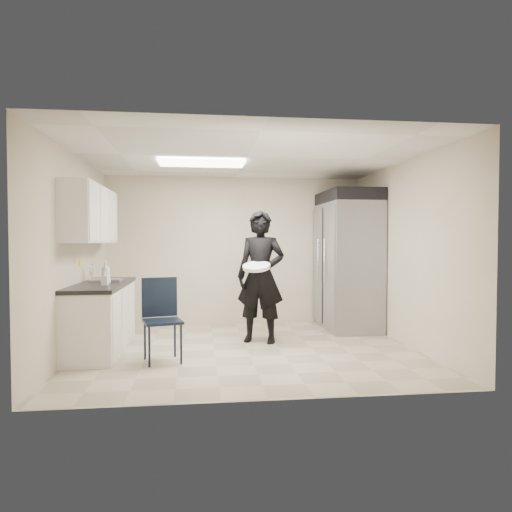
{
  "coord_description": "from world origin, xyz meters",
  "views": [
    {
      "loc": [
        -0.63,
        -6.12,
        1.48
      ],
      "look_at": [
        0.15,
        0.2,
        1.26
      ],
      "focal_mm": 32.0,
      "sensor_mm": 36.0,
      "label": 1
    }
  ],
  "objects": [
    {
      "name": "floor",
      "position": [
        0.0,
        0.0,
        0.0
      ],
      "size": [
        4.5,
        4.5,
        0.0
      ],
      "primitive_type": "plane",
      "color": "#B5A68E",
      "rests_on": "ground"
    },
    {
      "name": "fridge_compressor",
      "position": [
        1.83,
        1.27,
        2.2
      ],
      "size": [
        0.8,
        1.35,
        0.2
      ],
      "primitive_type": "cube",
      "color": "black",
      "rests_on": "commercial_fridge"
    },
    {
      "name": "countertop",
      "position": [
        -1.95,
        0.2,
        0.89
      ],
      "size": [
        0.64,
        1.95,
        0.05
      ],
      "primitive_type": "cube",
      "color": "black",
      "rests_on": "lower_counter"
    },
    {
      "name": "soap_bottle_a",
      "position": [
        -1.84,
        -0.05,
        1.06
      ],
      "size": [
        0.13,
        0.13,
        0.31
      ],
      "primitive_type": "imported",
      "rotation": [
        0.0,
        0.0,
        0.12
      ],
      "color": "white",
      "rests_on": "countertop"
    },
    {
      "name": "left_wall",
      "position": [
        -2.25,
        0.0,
        1.3
      ],
      "size": [
        0.0,
        4.0,
        4.0
      ],
      "primitive_type": "plane",
      "rotation": [
        1.57,
        0.0,
        1.57
      ],
      "color": "beige",
      "rests_on": "floor"
    },
    {
      "name": "folding_chair",
      "position": [
        -1.09,
        -0.51,
        0.49
      ],
      "size": [
        0.54,
        0.54,
        0.99
      ],
      "primitive_type": "cube",
      "rotation": [
        0.0,
        0.0,
        0.25
      ],
      "color": "black",
      "rests_on": "floor"
    },
    {
      "name": "ceiling_panel",
      "position": [
        -0.6,
        0.4,
        2.57
      ],
      "size": [
        1.2,
        0.6,
        0.02
      ],
      "primitive_type": "cube",
      "color": "white",
      "rests_on": "ceiling"
    },
    {
      "name": "bucket_lid",
      "position": [
        0.15,
        0.19,
        1.11
      ],
      "size": [
        0.5,
        0.5,
        0.05
      ],
      "primitive_type": "cylinder",
      "rotation": [
        0.0,
        0.0,
        -0.37
      ],
      "color": "silver",
      "rests_on": "man_tuxedo"
    },
    {
      "name": "notice_sticker_right",
      "position": [
        -2.24,
        0.3,
        1.18
      ],
      "size": [
        0.0,
        0.12,
        0.07
      ],
      "primitive_type": "cube",
      "color": "yellow",
      "rests_on": "left_wall"
    },
    {
      "name": "faucet",
      "position": [
        -2.13,
        0.45,
        1.02
      ],
      "size": [
        0.02,
        0.02,
        0.24
      ],
      "primitive_type": "cylinder",
      "color": "silver",
      "rests_on": "countertop"
    },
    {
      "name": "notice_sticker_left",
      "position": [
        -2.24,
        0.1,
        1.22
      ],
      "size": [
        0.0,
        0.12,
        0.07
      ],
      "primitive_type": "cube",
      "color": "yellow",
      "rests_on": "left_wall"
    },
    {
      "name": "lower_counter",
      "position": [
        -1.95,
        0.2,
        0.43
      ],
      "size": [
        0.6,
        1.9,
        0.86
      ],
      "primitive_type": "cube",
      "color": "silver",
      "rests_on": "floor"
    },
    {
      "name": "soap_bottle_b",
      "position": [
        -1.83,
        -0.16,
        1.0
      ],
      "size": [
        0.08,
        0.09,
        0.18
      ],
      "primitive_type": "imported",
      "rotation": [
        0.0,
        0.0,
        0.04
      ],
      "color": "silver",
      "rests_on": "countertop"
    },
    {
      "name": "sink",
      "position": [
        -1.93,
        0.45,
        0.87
      ],
      "size": [
        0.42,
        0.4,
        0.14
      ],
      "primitive_type": "cube",
      "color": "gray",
      "rests_on": "countertop"
    },
    {
      "name": "upper_cabinets",
      "position": [
        -2.08,
        0.2,
        1.83
      ],
      "size": [
        0.35,
        1.8,
        0.75
      ],
      "primitive_type": "cube",
      "color": "silver",
      "rests_on": "left_wall"
    },
    {
      "name": "ceiling",
      "position": [
        0.0,
        0.0,
        2.6
      ],
      "size": [
        4.5,
        4.5,
        0.0
      ],
      "primitive_type": "plane",
      "rotation": [
        3.14,
        0.0,
        0.0
      ],
      "color": "silver",
      "rests_on": "back_wall"
    },
    {
      "name": "towel_dispenser",
      "position": [
        -2.14,
        1.35,
        1.62
      ],
      "size": [
        0.22,
        0.3,
        0.35
      ],
      "primitive_type": "cube",
      "color": "black",
      "rests_on": "left_wall"
    },
    {
      "name": "right_wall",
      "position": [
        2.25,
        0.0,
        1.3
      ],
      "size": [
        0.0,
        4.0,
        4.0
      ],
      "primitive_type": "plane",
      "rotation": [
        1.57,
        0.0,
        -1.57
      ],
      "color": "beige",
      "rests_on": "floor"
    },
    {
      "name": "commercial_fridge",
      "position": [
        1.83,
        1.27,
        1.05
      ],
      "size": [
        0.8,
        1.35,
        2.1
      ],
      "primitive_type": "cube",
      "color": "gray",
      "rests_on": "floor"
    },
    {
      "name": "back_wall",
      "position": [
        0.0,
        2.0,
        1.3
      ],
      "size": [
        4.5,
        0.0,
        4.5
      ],
      "primitive_type": "plane",
      "rotation": [
        1.57,
        0.0,
        0.0
      ],
      "color": "beige",
      "rests_on": "floor"
    },
    {
      "name": "man_tuxedo",
      "position": [
        0.24,
        0.42,
        0.96
      ],
      "size": [
        0.82,
        0.69,
        1.91
      ],
      "primitive_type": "imported",
      "rotation": [
        0.0,
        0.0,
        -0.37
      ],
      "color": "black",
      "rests_on": "floor"
    }
  ]
}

